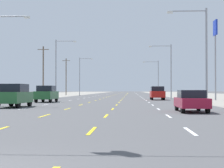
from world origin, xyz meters
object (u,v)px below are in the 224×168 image
object	(u,v)px
suv_far_left_mid	(47,94)
pole_sign_right_row_1	(215,41)
streetlight_right_row_2	(157,75)
suv_far_right_midfar	(157,93)
streetlight_right_row_1	(169,67)
sedan_far_right_nearest	(191,101)
suv_far_left_near	(14,95)
streetlight_right_row_0	(202,49)
streetlight_left_row_1	(58,65)
streetlight_left_row_2	(81,74)

from	to	relation	value
suv_far_left_mid	pole_sign_right_row_1	bearing A→B (deg)	21.90
streetlight_right_row_2	suv_far_right_midfar	bearing A→B (deg)	-93.85
suv_far_right_midfar	streetlight_right_row_1	distance (m)	11.33
streetlight_right_row_2	sedan_far_right_nearest	bearing A→B (deg)	-92.09
suv_far_left_near	suv_far_left_mid	distance (m)	12.92
sedan_far_right_nearest	streetlight_right_row_2	distance (m)	69.81
streetlight_right_row_2	suv_far_left_mid	bearing A→B (deg)	-108.26
pole_sign_right_row_1	streetlight_right_row_0	world-z (taller)	pole_sign_right_row_1
suv_far_left_mid	suv_far_right_midfar	distance (m)	17.57
suv_far_left_near	streetlight_right_row_2	world-z (taller)	streetlight_right_row_2
suv_far_left_near	pole_sign_right_row_1	bearing A→B (deg)	44.88
streetlight_right_row_0	suv_far_left_near	bearing A→B (deg)	-167.86
suv_far_left_mid	streetlight_left_row_1	size ratio (longest dim) A/B	0.47
streetlight_right_row_2	streetlight_left_row_2	bearing A→B (deg)	-180.00
streetlight_right_row_1	suv_far_left_near	bearing A→B (deg)	-116.21
streetlight_right_row_0	streetlight_right_row_1	size ratio (longest dim) A/B	0.96
sedan_far_right_nearest	suv_far_left_near	distance (m)	15.20
streetlight_right_row_1	streetlight_right_row_0	bearing A→B (deg)	-89.95
streetlight_right_row_1	streetlight_right_row_2	bearing A→B (deg)	90.06
sedan_far_right_nearest	suv_far_left_mid	xyz separation A→B (m)	(-14.18, 18.95, 0.27)
pole_sign_right_row_1	streetlight_left_row_1	xyz separation A→B (m)	(-24.93, 11.77, -2.53)
streetlight_right_row_0	streetlight_left_row_1	xyz separation A→B (m)	(-19.59, 30.01, 0.67)
suv_far_left_mid	streetlight_right_row_2	bearing A→B (deg)	71.74
streetlight_right_row_0	streetlight_left_row_2	bearing A→B (deg)	108.09
streetlight_right_row_1	streetlight_left_row_1	bearing A→B (deg)	180.00
suv_far_right_midfar	streetlight_left_row_1	xyz separation A→B (m)	(-16.83, 10.07, 4.90)
suv_far_left_mid	suv_far_right_midfar	bearing A→B (deg)	37.07
suv_far_right_midfar	streetlight_left_row_1	world-z (taller)	streetlight_left_row_1
streetlight_right_row_0	streetlight_right_row_2	xyz separation A→B (m)	(-0.06, 60.03, -0.03)
suv_far_left_near	pole_sign_right_row_1	xyz separation A→B (m)	(21.89, 21.80, 7.43)
suv_far_left_near	streetlight_right_row_0	world-z (taller)	streetlight_right_row_0
streetlight_right_row_0	streetlight_left_row_2	world-z (taller)	streetlight_left_row_2
streetlight_left_row_1	suv_far_right_midfar	bearing A→B (deg)	-30.88
streetlight_right_row_1	streetlight_right_row_2	xyz separation A→B (m)	(-0.03, 30.01, -0.23)
sedan_far_right_nearest	streetlight_right_row_1	distance (m)	39.97
suv_far_right_midfar	streetlight_right_row_0	bearing A→B (deg)	-82.14
suv_far_left_near	streetlight_left_row_2	distance (m)	63.83
streetlight_left_row_1	streetlight_right_row_1	bearing A→B (deg)	0.00
suv_far_left_near	streetlight_left_row_2	size ratio (longest dim) A/B	0.50
streetlight_left_row_2	sedan_far_right_nearest	bearing A→B (deg)	-76.27
sedan_far_right_nearest	pole_sign_right_row_1	bearing A→B (deg)	74.08
streetlight_right_row_0	streetlight_right_row_2	size ratio (longest dim) A/B	1.01
suv_far_right_midfar	suv_far_left_near	bearing A→B (deg)	-120.42
suv_far_left_near	streetlight_right_row_1	size ratio (longest dim) A/B	0.52
streetlight_right_row_2	streetlight_right_row_0	bearing A→B (deg)	-89.94
sedan_far_right_nearest	suv_far_left_mid	bearing A→B (deg)	126.80
suv_far_left_near	streetlight_right_row_0	bearing A→B (deg)	12.14
sedan_far_right_nearest	streetlight_right_row_0	size ratio (longest dim) A/B	0.50
streetlight_right_row_1	suv_far_right_midfar	bearing A→B (deg)	-105.15
suv_far_left_near	suv_far_right_midfar	xyz separation A→B (m)	(13.80, 23.51, 0.00)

